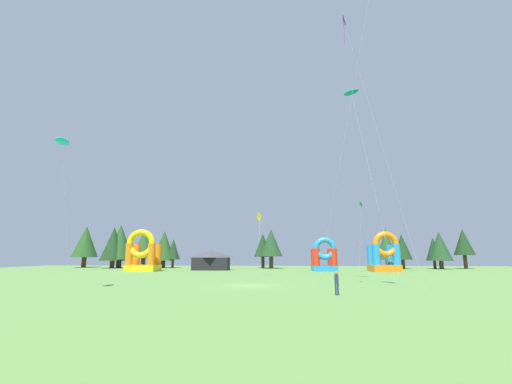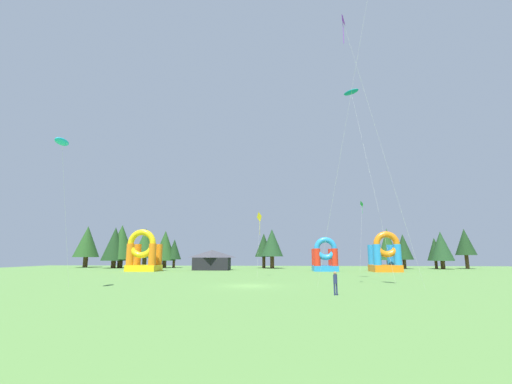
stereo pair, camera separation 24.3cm
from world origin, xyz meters
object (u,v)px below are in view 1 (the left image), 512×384
Objects in this scene: inflatable_red_slide at (324,259)px; inflatable_blue_arch at (143,256)px; kite_purple_diamond at (344,26)px; person_midfield at (337,281)px; kite_teal_parafoil at (351,93)px; kite_yellow_diamond at (260,218)px; kite_green_diamond at (361,205)px; inflatable_orange_dome at (384,257)px; kite_cyan_parafoil at (62,142)px; festival_tent at (211,260)px.

inflatable_blue_arch is at bearing -175.20° from inflatable_red_slide.
kite_purple_diamond reaches higher than person_midfield.
kite_teal_parafoil reaches higher than kite_yellow_diamond.
kite_yellow_diamond is at bearing -122.25° from inflatable_red_slide.
kite_teal_parafoil is 2.92× the size of inflatable_blue_arch.
person_midfield is at bearing -106.63° from kite_green_diamond.
kite_yellow_diamond reaches higher than inflatable_orange_dome.
kite_cyan_parafoil is at bearing -125.02° from inflatable_red_slide.
festival_tent is at bearing 106.43° from person_midfield.
kite_yellow_diamond is 25.91m from inflatable_orange_dome.
inflatable_red_slide is (31.87, 2.67, -0.61)m from inflatable_blue_arch.
kite_cyan_parafoil is 41.59m from festival_tent.
kite_yellow_diamond reaches higher than person_midfield.
person_midfield is at bearing -96.24° from inflatable_red_slide.
inflatable_orange_dome reaches higher than person_midfield.
kite_teal_parafoil is at bearing 75.40° from kite_purple_diamond.
kite_cyan_parafoil is 25.67m from kite_yellow_diamond.
kite_teal_parafoil is at bearing -54.53° from festival_tent.
kite_yellow_diamond is at bearing 138.16° from kite_teal_parafoil.
inflatable_blue_arch is 1.08× the size of festival_tent.
kite_green_diamond is 1.68× the size of inflatable_blue_arch.
kite_green_diamond is 9.70m from inflatable_orange_dome.
kite_purple_diamond reaches higher than kite_cyan_parafoil.
inflatable_blue_arch is at bearing 146.63° from kite_yellow_diamond.
inflatable_orange_dome is (41.82, 0.90, -0.23)m from inflatable_blue_arch.
kite_yellow_diamond is 23.99m from kite_green_diamond.
kite_cyan_parafoil is 0.59× the size of kite_teal_parafoil.
person_midfield is at bearing -145.47° from kite_purple_diamond.
inflatable_red_slide is (2.37, 36.16, -19.96)m from kite_purple_diamond.
person_midfield is (-1.72, -1.18, -21.08)m from kite_purple_diamond.
kite_teal_parafoil is 40.79m from festival_tent.
kite_green_diamond is at bearing -7.87° from festival_tent.
kite_yellow_diamond is 1.23× the size of inflatable_orange_dome.
kite_yellow_diamond is 23.11m from festival_tent.
kite_yellow_diamond is at bearing 101.39° from person_midfield.
inflatable_blue_arch reaches higher than festival_tent.
kite_purple_diamond is at bearing -104.60° from kite_teal_parafoil.
kite_green_diamond is at bearing 67.36° from person_midfield.
inflatable_red_slide is (10.55, 16.72, -5.64)m from kite_yellow_diamond.
kite_teal_parafoil reaches higher than kite_green_diamond.
kite_cyan_parafoil is 0.54× the size of kite_purple_diamond.
person_midfield is at bearing -67.56° from festival_tent.
festival_tent is (-18.44, 39.30, -20.18)m from kite_purple_diamond.
kite_cyan_parafoil reaches higher than festival_tent.
kite_purple_diamond is 21.18m from person_midfield.
inflatable_red_slide is 0.88× the size of festival_tent.
kite_purple_diamond reaches higher than festival_tent.
inflatable_red_slide is (25.85, 36.89, -9.89)m from kite_cyan_parafoil.
inflatable_blue_arch is 1.07× the size of inflatable_orange_dome.
kite_teal_parafoil is at bearing 22.06° from kite_cyan_parafoil.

